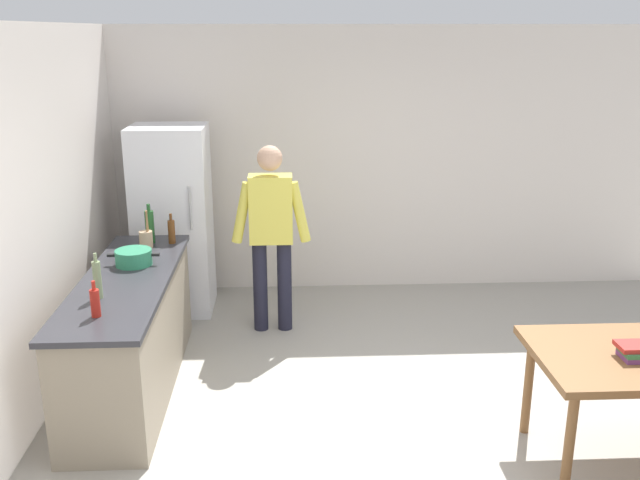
{
  "coord_description": "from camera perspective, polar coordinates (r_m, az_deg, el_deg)",
  "views": [
    {
      "loc": [
        -0.81,
        -4.05,
        2.64
      ],
      "look_at": [
        -0.54,
        1.42,
        0.98
      ],
      "focal_mm": 38.86,
      "sensor_mm": 36.0,
      "label": 1
    }
  ],
  "objects": [
    {
      "name": "bottle_sauce_red",
      "position": [
        4.61,
        -18.03,
        -4.9
      ],
      "size": [
        0.06,
        0.06,
        0.24
      ],
      "color": "#B22319",
      "rests_on": "kitchen_counter"
    },
    {
      "name": "refrigerator",
      "position": [
        6.77,
        -12.01,
        1.6
      ],
      "size": [
        0.7,
        0.67,
        1.8
      ],
      "color": "white",
      "rests_on": "ground_plane"
    },
    {
      "name": "ground_plane",
      "position": [
        4.9,
        7.4,
        -15.9
      ],
      "size": [
        14.0,
        14.0,
        0.0
      ],
      "primitive_type": "plane",
      "color": "#9E998E"
    },
    {
      "name": "wall_left",
      "position": [
        4.79,
        -24.68,
        -0.35
      ],
      "size": [
        0.12,
        5.6,
        2.7
      ],
      "primitive_type": "cube",
      "color": "silver",
      "rests_on": "ground_plane"
    },
    {
      "name": "bottle_vinegar_tall",
      "position": [
        4.9,
        -17.86,
        -3.09
      ],
      "size": [
        0.06,
        0.06,
        0.32
      ],
      "color": "gray",
      "rests_on": "kitchen_counter"
    },
    {
      "name": "utensil_jar",
      "position": [
        5.95,
        -14.13,
        0.13
      ],
      "size": [
        0.11,
        0.11,
        0.32
      ],
      "color": "tan",
      "rests_on": "kitchen_counter"
    },
    {
      "name": "person",
      "position": [
        6.13,
        -4.04,
        1.09
      ],
      "size": [
        0.7,
        0.22,
        1.7
      ],
      "color": "#1E1E2D",
      "rests_on": "ground_plane"
    },
    {
      "name": "wall_back",
      "position": [
        7.21,
        3.69,
        6.54
      ],
      "size": [
        6.4,
        0.12,
        2.7
      ],
      "primitive_type": "cube",
      "color": "silver",
      "rests_on": "ground_plane"
    },
    {
      "name": "bottle_wine_green",
      "position": [
        6.06,
        -13.84,
        1.11
      ],
      "size": [
        0.08,
        0.08,
        0.34
      ],
      "color": "#1E5123",
      "rests_on": "kitchen_counter"
    },
    {
      "name": "bottle_beer_brown",
      "position": [
        6.01,
        -12.13,
        0.72
      ],
      "size": [
        0.06,
        0.06,
        0.26
      ],
      "color": "#5B3314",
      "rests_on": "kitchen_counter"
    },
    {
      "name": "kitchen_counter",
      "position": [
        5.45,
        -15.33,
        -7.44
      ],
      "size": [
        0.64,
        2.2,
        0.9
      ],
      "color": "gray",
      "rests_on": "ground_plane"
    },
    {
      "name": "cooking_pot",
      "position": [
        5.54,
        -15.1,
        -1.39
      ],
      "size": [
        0.4,
        0.28,
        0.12
      ],
      "color": "#2D845B",
      "rests_on": "kitchen_counter"
    }
  ]
}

